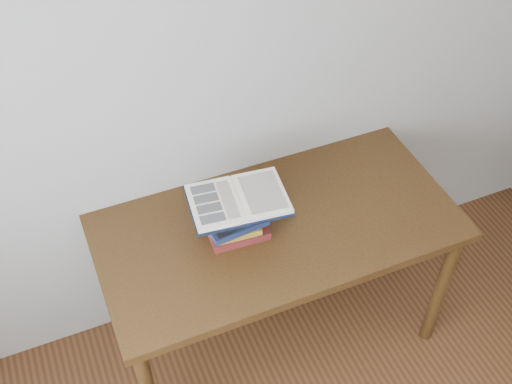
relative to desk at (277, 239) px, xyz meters
name	(u,v)px	position (x,y,z in m)	size (l,w,h in m)	color
desk	(277,239)	(0.00, 0.00, 0.00)	(1.51, 0.75, 0.81)	#442E11
book_stack	(234,217)	(-0.18, 0.03, 0.18)	(0.26, 0.21, 0.18)	maroon
open_book	(238,200)	(-0.16, 0.02, 0.29)	(0.41, 0.31, 0.03)	black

